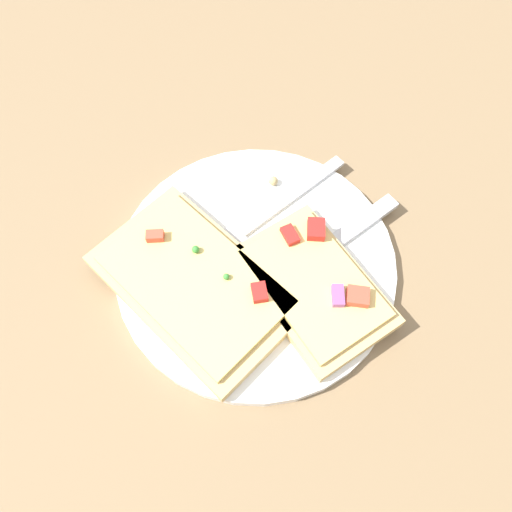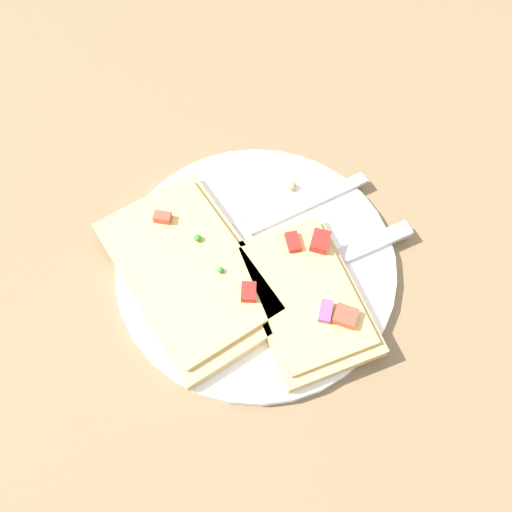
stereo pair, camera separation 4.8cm
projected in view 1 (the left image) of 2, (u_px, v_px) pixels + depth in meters
ground_plane at (256, 266)px, 0.50m from camera, size 4.00×4.00×0.00m
plate at (256, 263)px, 0.50m from camera, size 0.28×0.28×0.01m
fork at (252, 224)px, 0.51m from camera, size 0.20×0.13×0.01m
knife at (330, 245)px, 0.50m from camera, size 0.19×0.13×0.01m
pizza_slice_main at (195, 283)px, 0.47m from camera, size 0.19×0.22×0.03m
pizza_slice_corner at (314, 285)px, 0.47m from camera, size 0.17×0.18×0.03m
crumb_scatter at (224, 251)px, 0.49m from camera, size 0.18×0.08×0.01m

